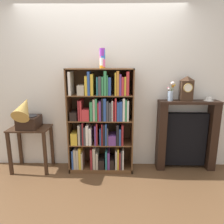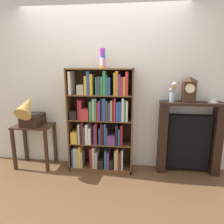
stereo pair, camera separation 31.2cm
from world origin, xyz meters
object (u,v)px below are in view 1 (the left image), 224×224
cup_stack (102,58)px  bookshelf (101,124)px  side_table_left (31,139)px  gramophone (26,114)px  teacup_with_saucer (209,99)px  mantel_clock (187,88)px  flower_vase (171,92)px  fireplace_mantel (186,136)px

cup_stack → bookshelf: bearing=-134.9°
bookshelf → side_table_left: (-1.09, -0.02, -0.24)m
side_table_left → cup_stack: bearing=2.9°
gramophone → teacup_with_saucer: 2.74m
bookshelf → teacup_with_saucer: 1.68m
bookshelf → mantel_clock: (1.29, 0.06, 0.54)m
bookshelf → gramophone: 1.11m
mantel_clock → teacup_with_saucer: mantel_clock is taller
flower_vase → gramophone: bearing=-175.7°
cup_stack → flower_vase: 1.14m
mantel_clock → flower_vase: bearing=179.5°
cup_stack → gramophone: size_ratio=0.51×
fireplace_mantel → teacup_with_saucer: (0.29, -0.02, 0.59)m
gramophone → flower_vase: flower_vase is taller
gramophone → teacup_with_saucer: bearing=3.4°
cup_stack → mantel_clock: size_ratio=0.75×
cup_stack → side_table_left: cup_stack is taller
gramophone → flower_vase: (2.15, 0.16, 0.31)m
bookshelf → fireplace_mantel: (1.35, 0.08, -0.21)m
gramophone → teacup_with_saucer: (2.73, 0.16, 0.21)m
cup_stack → fireplace_mantel: size_ratio=0.25×
bookshelf → side_table_left: bearing=-178.9°
bookshelf → side_table_left: size_ratio=2.28×
fireplace_mantel → cup_stack: bearing=-178.0°
side_table_left → bookshelf: bearing=1.1°
gramophone → fireplace_mantel: gramophone is taller
bookshelf → flower_vase: (1.06, 0.06, 0.48)m
teacup_with_saucer → mantel_clock: bearing=-179.6°
side_table_left → flower_vase: 2.27m
side_table_left → fireplace_mantel: (2.44, 0.10, 0.03)m
gramophone → flower_vase: bearing=4.3°
side_table_left → fireplace_mantel: size_ratio=0.63×
bookshelf → teacup_with_saucer: (1.64, 0.06, 0.38)m
cup_stack → mantel_clock: (1.25, 0.02, -0.44)m
side_table_left → gramophone: gramophone is taller
side_table_left → mantel_clock: 2.50m
cup_stack → fireplace_mantel: bearing=2.0°
teacup_with_saucer → cup_stack: bearing=-179.0°
bookshelf → fireplace_mantel: size_ratio=1.44×
gramophone → bookshelf: bearing=5.1°
side_table_left → teacup_with_saucer: (2.73, 0.08, 0.62)m
flower_vase → cup_stack: bearing=-178.5°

